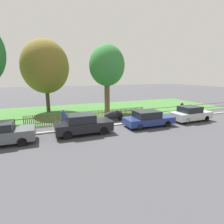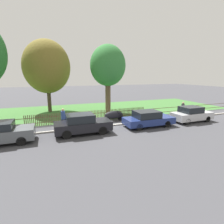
{
  "view_description": "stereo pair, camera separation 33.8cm",
  "coord_description": "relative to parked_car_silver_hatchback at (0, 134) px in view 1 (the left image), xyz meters",
  "views": [
    {
      "loc": [
        -4.2,
        -13.72,
        4.41
      ],
      "look_at": [
        1.64,
        0.8,
        1.1
      ],
      "focal_mm": 28.0,
      "sensor_mm": 36.0,
      "label": 1
    },
    {
      "loc": [
        -3.88,
        -13.84,
        4.41
      ],
      "look_at": [
        1.64,
        0.8,
        1.1
      ],
      "focal_mm": 28.0,
      "sensor_mm": 36.0,
      "label": 2
    }
  ],
  "objects": [
    {
      "name": "ground_plane",
      "position": [
        6.88,
        1.18,
        -0.74
      ],
      "size": [
        120.0,
        120.0,
        0.0
      ],
      "primitive_type": "plane",
      "color": "#424247"
    },
    {
      "name": "covered_motorcycle",
      "position": [
        9.05,
        2.74,
        -0.11
      ],
      "size": [
        2.03,
        0.75,
        1.01
      ],
      "rotation": [
        0.0,
        0.0,
        -0.04
      ],
      "color": "black",
      "rests_on": "ground"
    },
    {
      "name": "parked_car_silver_hatchback",
      "position": [
        0.0,
        0.0,
        0.0
      ],
      "size": [
        4.05,
        1.77,
        1.46
      ],
      "rotation": [
        0.0,
        0.0,
        -0.01
      ],
      "color": "#51565B",
      "rests_on": "ground"
    },
    {
      "name": "tree_mid_park",
      "position": [
        9.73,
        6.53,
        4.68
      ],
      "size": [
        4.01,
        4.01,
        7.78
      ],
      "color": "brown",
      "rests_on": "ground"
    },
    {
      "name": "park_fence",
      "position": [
        6.88,
        3.47,
        -0.21
      ],
      "size": [
        38.42,
        0.05,
        1.06
      ],
      "color": "brown",
      "rests_on": "ground"
    },
    {
      "name": "parked_car_navy_estate",
      "position": [
        11.16,
        0.04,
        -0.05
      ],
      "size": [
        4.39,
        1.88,
        1.39
      ],
      "rotation": [
        0.0,
        0.0,
        -0.01
      ],
      "color": "navy",
      "rests_on": "ground"
    },
    {
      "name": "parked_car_black_saloon",
      "position": [
        5.4,
        0.12,
        0.04
      ],
      "size": [
        4.26,
        1.8,
        1.54
      ],
      "rotation": [
        0.0,
        0.0,
        -0.01
      ],
      "color": "black",
      "rests_on": "ground"
    },
    {
      "name": "tree_behind_motorcycle",
      "position": [
        3.29,
        9.79,
        4.63
      ],
      "size": [
        5.39,
        5.39,
        8.48
      ],
      "color": "#473828",
      "rests_on": "ground"
    },
    {
      "name": "pedestrian_by_lamp",
      "position": [
        4.17,
        1.93,
        0.24
      ],
      "size": [
        0.4,
        0.4,
        1.73
      ],
      "rotation": [
        0.0,
        0.0,
        6.13
      ],
      "color": "#2D3351",
      "rests_on": "ground"
    },
    {
      "name": "grass_strip",
      "position": [
        6.88,
        8.82,
        -0.73
      ],
      "size": [
        38.42,
        10.72,
        0.01
      ],
      "primitive_type": "cube",
      "color": "#3D7033",
      "rests_on": "ground"
    },
    {
      "name": "parked_car_red_compact",
      "position": [
        15.98,
        -0.02,
        -0.01
      ],
      "size": [
        3.99,
        1.74,
        1.48
      ],
      "rotation": [
        0.0,
        0.0,
        0.02
      ],
      "color": "#BCBCC1",
      "rests_on": "ground"
    },
    {
      "name": "pedestrian_near_fence",
      "position": [
        16.58,
        1.83,
        0.19
      ],
      "size": [
        0.37,
        0.38,
        1.63
      ],
      "rotation": [
        0.0,
        0.0,
        1.44
      ],
      "color": "#2D3351",
      "rests_on": "ground"
    },
    {
      "name": "kerb_stone",
      "position": [
        6.88,
        1.28,
        -0.68
      ],
      "size": [
        38.42,
        0.2,
        0.12
      ],
      "primitive_type": "cube",
      "color": "#B2ADA3",
      "rests_on": "ground"
    }
  ]
}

